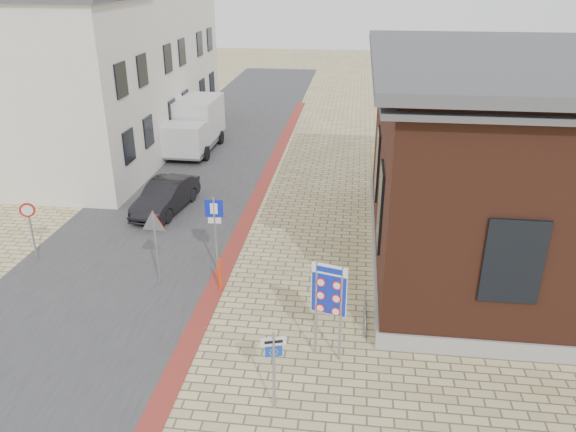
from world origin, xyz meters
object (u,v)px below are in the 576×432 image
at_px(parking_sign, 215,222).
at_px(border_sign, 329,292).
at_px(bollard, 220,275).
at_px(box_truck, 195,125).
at_px(essen_sign, 274,360).
at_px(sedan, 166,196).

bearing_deg(parking_sign, border_sign, -49.99).
height_order(parking_sign, bollard, parking_sign).
relative_size(box_truck, border_sign, 1.95).
relative_size(essen_sign, parking_sign, 0.78).
relative_size(sedan, border_sign, 1.47).
xyz_separation_m(border_sign, bollard, (-3.48, 2.86, -1.39)).
height_order(box_truck, essen_sign, box_truck).
bearing_deg(bollard, box_truck, 108.38).
bearing_deg(sedan, border_sign, -42.84).
bearing_deg(bollard, parking_sign, 108.24).
distance_m(sedan, essen_sign, 12.28).
xyz_separation_m(essen_sign, bollard, (-2.41, 4.86, -0.80)).
height_order(essen_sign, bollard, essen_sign).
distance_m(border_sign, essen_sign, 2.35).
bearing_deg(box_truck, parking_sign, -70.88).
relative_size(sedan, bollard, 3.66).
height_order(box_truck, border_sign, box_truck).
height_order(sedan, parking_sign, parking_sign).
relative_size(sedan, parking_sign, 1.50).
relative_size(border_sign, essen_sign, 1.31).
xyz_separation_m(border_sign, parking_sign, (-3.86, 4.00, -0.13)).
xyz_separation_m(essen_sign, parking_sign, (-2.78, 6.00, 0.47)).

